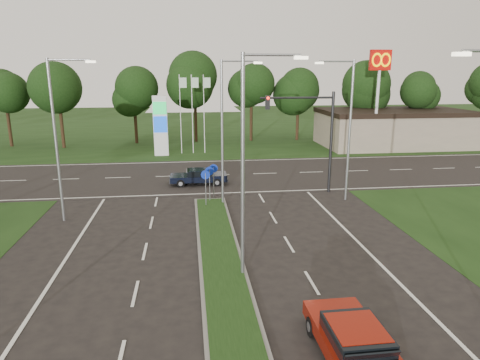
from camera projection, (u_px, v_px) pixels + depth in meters
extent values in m
cube|color=black|center=(196.00, 128.00, 64.97)|extent=(160.00, 50.00, 0.02)
cube|color=black|center=(205.00, 175.00, 35.15)|extent=(160.00, 12.00, 0.02)
cube|color=slate|center=(228.00, 300.00, 15.89)|extent=(2.00, 26.00, 0.12)
cube|color=gray|center=(393.00, 128.00, 48.78)|extent=(16.00, 9.00, 4.00)
cylinder|color=gray|center=(243.00, 171.00, 16.82)|extent=(0.16, 0.16, 9.00)
cylinder|color=gray|center=(272.00, 55.00, 15.86)|extent=(2.20, 0.10, 0.10)
cube|color=#FFF2CC|center=(301.00, 58.00, 16.01)|extent=(0.50, 0.22, 0.12)
cylinder|color=gray|center=(222.00, 135.00, 26.44)|extent=(0.16, 0.16, 9.00)
cylinder|color=gray|center=(240.00, 61.00, 25.48)|extent=(2.20, 0.10, 0.10)
cube|color=#FFF2CC|center=(258.00, 63.00, 25.63)|extent=(0.50, 0.22, 0.12)
cylinder|color=gray|center=(56.00, 143.00, 23.42)|extent=(0.16, 0.16, 9.00)
cylinder|color=gray|center=(69.00, 60.00, 22.46)|extent=(2.20, 0.10, 0.10)
cube|color=#FFF2CC|center=(91.00, 62.00, 22.61)|extent=(0.50, 0.22, 0.12)
cylinder|color=gray|center=(350.00, 132.00, 27.40)|extent=(0.16, 0.16, 9.00)
cylinder|color=gray|center=(337.00, 61.00, 26.18)|extent=(2.20, 0.10, 0.10)
cube|color=#FFF2CC|center=(319.00, 63.00, 26.08)|extent=(0.50, 0.22, 0.12)
cube|color=#FFF2CC|center=(461.00, 54.00, 12.61)|extent=(0.50, 0.22, 0.12)
cylinder|color=black|center=(331.00, 143.00, 29.51)|extent=(0.20, 0.20, 7.00)
cylinder|color=black|center=(297.00, 98.00, 28.45)|extent=(5.00, 0.14, 0.14)
cube|color=black|center=(268.00, 103.00, 28.29)|extent=(0.28, 0.28, 0.90)
sphere|color=#FF190C|center=(268.00, 98.00, 28.04)|extent=(0.20, 0.20, 0.20)
cylinder|color=gray|center=(206.00, 190.00, 26.66)|extent=(0.06, 0.06, 2.20)
cylinder|color=#0C26A5|center=(205.00, 175.00, 26.42)|extent=(0.56, 0.04, 0.56)
cylinder|color=gray|center=(210.00, 186.00, 27.66)|extent=(0.06, 0.06, 2.20)
cylinder|color=#0C26A5|center=(209.00, 171.00, 27.41)|extent=(0.56, 0.04, 0.56)
cylinder|color=gray|center=(214.00, 183.00, 28.37)|extent=(0.06, 0.06, 2.20)
cylinder|color=#0C26A5|center=(213.00, 168.00, 28.12)|extent=(0.56, 0.04, 0.56)
cube|color=silver|center=(161.00, 126.00, 42.59)|extent=(1.40, 0.30, 6.00)
cube|color=#0CA53F|center=(160.00, 108.00, 41.98)|extent=(1.30, 0.08, 1.20)
cube|color=#0C3FBF|center=(160.00, 124.00, 42.37)|extent=(1.30, 0.08, 1.60)
cylinder|color=silver|center=(181.00, 115.00, 43.54)|extent=(0.08, 0.08, 8.00)
cube|color=#B2D8B2|center=(183.00, 83.00, 42.79)|extent=(0.70, 0.02, 1.00)
cylinder|color=silver|center=(192.00, 115.00, 43.68)|extent=(0.08, 0.08, 8.00)
cube|color=#B2D8B2|center=(195.00, 83.00, 42.94)|extent=(0.70, 0.02, 1.00)
cylinder|color=silver|center=(204.00, 115.00, 43.83)|extent=(0.08, 0.08, 8.00)
cube|color=#B2D8B2|center=(207.00, 83.00, 43.08)|extent=(0.70, 0.02, 1.00)
cylinder|color=silver|center=(377.00, 105.00, 43.72)|extent=(0.30, 0.30, 10.00)
cube|color=#BF0C07|center=(380.00, 60.00, 42.64)|extent=(2.20, 0.35, 2.00)
torus|color=#FFC600|center=(377.00, 60.00, 42.37)|extent=(1.06, 0.16, 1.06)
torus|color=#FFC600|center=(386.00, 60.00, 42.48)|extent=(1.06, 0.16, 1.06)
cylinder|color=black|center=(199.00, 125.00, 49.99)|extent=(0.36, 0.36, 4.40)
sphere|color=black|center=(198.00, 88.00, 48.93)|extent=(6.00, 6.00, 6.00)
sphere|color=black|center=(201.00, 79.00, 48.53)|extent=(4.80, 4.80, 4.80)
cube|color=maroon|center=(354.00, 345.00, 12.44)|extent=(1.88, 4.52, 0.46)
cube|color=black|center=(357.00, 334.00, 12.25)|extent=(1.58, 2.00, 0.43)
cube|color=maroon|center=(357.00, 327.00, 12.20)|extent=(1.49, 1.63, 0.04)
cylinder|color=black|center=(312.00, 327.00, 13.78)|extent=(0.21, 0.64, 0.63)
cylinder|color=black|center=(361.00, 323.00, 14.00)|extent=(0.21, 0.64, 0.63)
cube|color=black|center=(199.00, 177.00, 32.27)|extent=(4.21, 1.74, 0.43)
cube|color=black|center=(200.00, 172.00, 32.18)|extent=(1.86, 1.47, 0.40)
cube|color=black|center=(200.00, 170.00, 32.13)|extent=(1.52, 1.38, 0.04)
cylinder|color=black|center=(181.00, 184.00, 31.42)|extent=(0.59, 0.19, 0.59)
cylinder|color=black|center=(181.00, 178.00, 32.92)|extent=(0.59, 0.19, 0.59)
cylinder|color=black|center=(217.00, 182.00, 31.73)|extent=(0.59, 0.19, 0.59)
cylinder|color=black|center=(216.00, 177.00, 33.23)|extent=(0.59, 0.19, 0.59)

